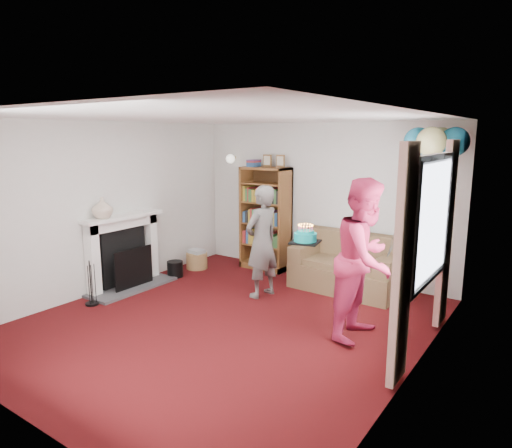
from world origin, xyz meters
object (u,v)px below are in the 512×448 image
Objects in this scene: bookcase at (266,219)px; person_striped at (262,242)px; person_magenta at (365,259)px; birthday_cake at (305,237)px; sofa at (348,268)px.

bookcase is 1.23× the size of person_striped.
person_magenta is at bearing 85.16° from person_striped.
person_magenta is 0.74m from birthday_cake.
sofa is at bearing 93.84° from birthday_cake.
person_striped reaches higher than sofa.
birthday_cake is at bearing -45.81° from bookcase.
birthday_cake is (1.00, -0.56, 0.30)m from person_striped.
person_magenta is at bearing -34.43° from bookcase.
bookcase reaches higher than birthday_cake.
person_magenta reaches higher than person_striped.
person_striped reaches higher than birthday_cake.
person_striped is 4.94× the size of birthday_cake.
person_magenta is (0.82, -1.45, 0.60)m from sofa.
birthday_cake reaches higher than sofa.
bookcase is at bearing 173.86° from sofa.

